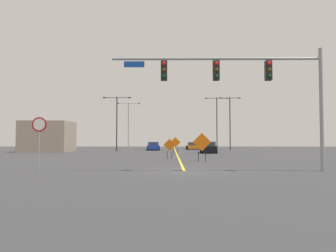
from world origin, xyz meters
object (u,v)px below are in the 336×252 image
street_lamp_far_left (217,119)px  car_blue_far (154,146)px  traffic_signal_assembly (245,79)px  construction_sign_left_lane (175,143)px  street_lamp_mid_left (117,118)px  construction_sign_right_lane (202,143)px  street_lamp_far_right (128,121)px  car_black_approaching (208,148)px  street_lamp_near_left (230,119)px  car_orange_near (192,146)px  car_silver_distant (153,146)px  construction_sign_median_far (170,146)px  stop_sign (39,133)px

street_lamp_far_left → car_blue_far: size_ratio=1.99×
traffic_signal_assembly → street_lamp_far_left: street_lamp_far_left is taller
traffic_signal_assembly → construction_sign_left_lane: traffic_signal_assembly is taller
street_lamp_mid_left → car_blue_far: street_lamp_mid_left is taller
construction_sign_right_lane → street_lamp_far_right: bearing=105.3°
traffic_signal_assembly → car_black_approaching: size_ratio=2.81×
street_lamp_near_left → car_orange_near: street_lamp_near_left is taller
street_lamp_far_left → car_silver_distant: street_lamp_far_left is taller
street_lamp_mid_left → construction_sign_median_far: size_ratio=4.63×
stop_sign → construction_sign_right_lane: stop_sign is taller
car_blue_far → street_lamp_near_left: bearing=0.4°
construction_sign_left_lane → car_orange_near: 16.50m
car_blue_far → car_orange_near: 7.67m
car_black_approaching → car_orange_near: car_black_approaching is taller
street_lamp_mid_left → car_black_approaching: size_ratio=2.03×
street_lamp_far_right → construction_sign_right_lane: 40.60m
car_blue_far → street_lamp_mid_left: bearing=-142.3°
stop_sign → construction_sign_left_lane: 24.88m
stop_sign → street_lamp_mid_left: size_ratio=0.35×
car_silver_distant → construction_sign_right_lane: bearing=-80.4°
car_silver_distant → car_orange_near: size_ratio=0.98×
car_black_approaching → car_orange_near: size_ratio=0.99×
construction_sign_right_lane → car_black_approaching: bearing=81.7°
street_lamp_far_left → car_blue_far: bearing=-159.7°
construction_sign_left_lane → construction_sign_median_far: construction_sign_left_lane is taller
traffic_signal_assembly → car_silver_distant: 40.36m
traffic_signal_assembly → street_lamp_far_left: size_ratio=1.24×
street_lamp_far_left → car_orange_near: bearing=-179.5°
street_lamp_far_left → street_lamp_near_left: 4.22m
street_lamp_mid_left → street_lamp_far_left: bearing=26.7°
car_blue_far → street_lamp_far_left: bearing=20.3°
construction_sign_right_lane → street_lamp_mid_left: bearing=113.6°
street_lamp_mid_left → car_blue_far: 7.94m
street_lamp_far_right → car_blue_far: bearing=-63.3°
street_lamp_far_right → car_orange_near: street_lamp_far_right is taller
stop_sign → street_lamp_mid_left: bearing=92.3°
car_black_approaching → traffic_signal_assembly: bearing=-91.8°
street_lamp_near_left → street_lamp_far_right: bearing=148.7°
construction_sign_left_lane → construction_sign_median_far: size_ratio=1.14×
street_lamp_far_left → car_orange_near: street_lamp_far_left is taller
street_lamp_far_right → street_lamp_far_left: street_lamp_far_left is taller
street_lamp_mid_left → street_lamp_far_left: (16.13, 8.10, 0.48)m
street_lamp_near_left → car_orange_near: (-5.84, 3.87, -4.46)m
car_blue_far → traffic_signal_assembly: bearing=-79.2°
construction_sign_right_lane → car_orange_near: 31.99m
traffic_signal_assembly → car_blue_far: 36.28m
street_lamp_mid_left → car_silver_distant: 10.50m
street_lamp_far_left → street_lamp_near_left: street_lamp_far_left is taller
street_lamp_far_right → street_lamp_near_left: street_lamp_far_right is taller
traffic_signal_assembly → car_orange_near: (-0.17, 39.36, -4.32)m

